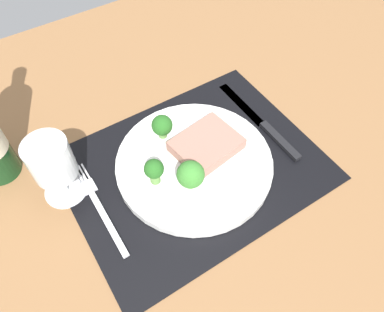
% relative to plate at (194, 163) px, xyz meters
% --- Properties ---
extents(ground_plane, '(1.40, 1.10, 0.03)m').
position_rel_plate_xyz_m(ground_plane, '(0.00, 0.00, -0.03)').
color(ground_plane, brown).
extents(placemat, '(0.43, 0.33, 0.00)m').
position_rel_plate_xyz_m(placemat, '(0.00, 0.00, -0.01)').
color(placemat, black).
rests_on(placemat, ground_plane).
extents(plate, '(0.27, 0.27, 0.02)m').
position_rel_plate_xyz_m(plate, '(0.00, 0.00, 0.00)').
color(plate, white).
rests_on(plate, placemat).
extents(steak, '(0.12, 0.10, 0.02)m').
position_rel_plate_xyz_m(steak, '(0.03, 0.01, 0.02)').
color(steak, '#9E6B5B').
rests_on(steak, plate).
extents(broccoli_center, '(0.04, 0.04, 0.05)m').
position_rel_plate_xyz_m(broccoli_center, '(-0.02, 0.08, 0.04)').
color(broccoli_center, '#5B8942').
rests_on(broccoli_center, plate).
extents(broccoli_front_edge, '(0.04, 0.04, 0.05)m').
position_rel_plate_xyz_m(broccoli_front_edge, '(-0.03, -0.04, 0.04)').
color(broccoli_front_edge, '#6B994C').
rests_on(broccoli_front_edge, plate).
extents(broccoli_near_fork, '(0.03, 0.03, 0.05)m').
position_rel_plate_xyz_m(broccoli_near_fork, '(-0.08, 0.00, 0.04)').
color(broccoli_near_fork, '#5B8942').
rests_on(broccoli_near_fork, plate).
extents(fork, '(0.02, 0.19, 0.01)m').
position_rel_plate_xyz_m(fork, '(-0.17, 0.01, -0.01)').
color(fork, silver).
rests_on(fork, placemat).
extents(knife, '(0.02, 0.23, 0.01)m').
position_rel_plate_xyz_m(knife, '(0.16, 0.01, -0.00)').
color(knife, black).
rests_on(knife, placemat).
extents(wine_glass, '(0.07, 0.07, 0.12)m').
position_rel_plate_xyz_m(wine_glass, '(-0.21, 0.07, 0.07)').
color(wine_glass, silver).
rests_on(wine_glass, ground_plane).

